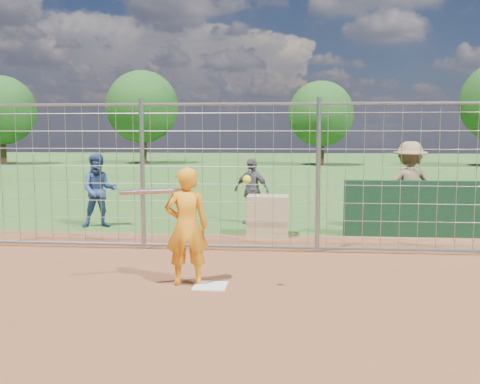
# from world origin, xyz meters

# --- Properties ---
(ground) EXTENTS (100.00, 100.00, 0.00)m
(ground) POSITION_xyz_m (0.00, 0.00, 0.00)
(ground) COLOR #2D591E
(ground) RESTS_ON ground
(home_plate) EXTENTS (0.43, 0.43, 0.02)m
(home_plate) POSITION_xyz_m (0.00, -0.20, 0.01)
(home_plate) COLOR silver
(home_plate) RESTS_ON ground
(dugout_wall) EXTENTS (2.60, 0.20, 1.10)m
(dugout_wall) POSITION_xyz_m (3.40, 3.60, 0.55)
(dugout_wall) COLOR #11381E
(dugout_wall) RESTS_ON ground
(batter) EXTENTS (0.64, 0.49, 1.57)m
(batter) POSITION_xyz_m (-0.32, -0.13, 0.79)
(batter) COLOR orange
(batter) RESTS_ON ground
(bystander_a) EXTENTS (0.93, 0.82, 1.58)m
(bystander_a) POSITION_xyz_m (-3.05, 4.11, 0.79)
(bystander_a) COLOR navy
(bystander_a) RESTS_ON ground
(bystander_b) EXTENTS (0.93, 0.69, 1.47)m
(bystander_b) POSITION_xyz_m (0.18, 4.89, 0.74)
(bystander_b) COLOR #5A595E
(bystander_b) RESTS_ON ground
(bystander_c) EXTENTS (1.22, 0.73, 1.85)m
(bystander_c) POSITION_xyz_m (3.48, 4.20, 0.93)
(bystander_c) COLOR #92754F
(bystander_c) RESTS_ON ground
(equipment_bin) EXTENTS (0.80, 0.55, 0.80)m
(equipment_bin) POSITION_xyz_m (0.61, 3.42, 0.40)
(equipment_bin) COLOR tan
(equipment_bin) RESTS_ON ground
(equipment_in_play) EXTENTS (1.68, 0.45, 0.27)m
(equipment_in_play) POSITION_xyz_m (-0.42, -0.34, 1.31)
(equipment_in_play) COLOR silver
(equipment_in_play) RESTS_ON ground
(backstop_fence) EXTENTS (9.08, 0.08, 2.60)m
(backstop_fence) POSITION_xyz_m (0.00, 2.00, 1.26)
(backstop_fence) COLOR gray
(backstop_fence) RESTS_ON ground
(tree_line) EXTENTS (44.66, 6.72, 6.48)m
(tree_line) POSITION_xyz_m (3.13, 28.13, 3.71)
(tree_line) COLOR #3F2B19
(tree_line) RESTS_ON ground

